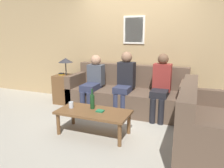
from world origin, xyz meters
name	(u,v)px	position (x,y,z in m)	size (l,w,h in m)	color
ground_plane	(118,118)	(0.00, 0.00, 0.00)	(16.00, 16.00, 0.00)	#ADA899
wall_back	(134,48)	(0.00, 1.02, 1.30)	(9.00, 0.08, 2.60)	tan
couch_main	(127,95)	(0.00, 0.54, 0.33)	(2.47, 0.91, 0.95)	brown
couch_side	(209,132)	(1.58, -0.75, 0.33)	(0.91, 1.66, 0.95)	brown
coffee_table	(94,114)	(-0.15, -0.78, 0.35)	(1.19, 0.57, 0.40)	brown
side_table_with_lamp	(65,87)	(-1.52, 0.47, 0.39)	(0.44, 0.43, 1.08)	brown
wine_bottle	(92,101)	(-0.22, -0.67, 0.53)	(0.07, 0.07, 0.34)	#19421E
drinking_glass	(71,105)	(-0.57, -0.78, 0.45)	(0.08, 0.08, 0.10)	silver
book_stack	(100,111)	(-0.04, -0.76, 0.41)	(0.12, 0.10, 0.02)	#237547
person_left	(93,80)	(-0.70, 0.33, 0.65)	(0.34, 0.66, 1.18)	#2D334C
person_middle	(125,80)	(0.00, 0.37, 0.70)	(0.34, 0.59, 1.26)	#2D334C
person_right	(161,84)	(0.74, 0.35, 0.69)	(0.34, 0.60, 1.25)	black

